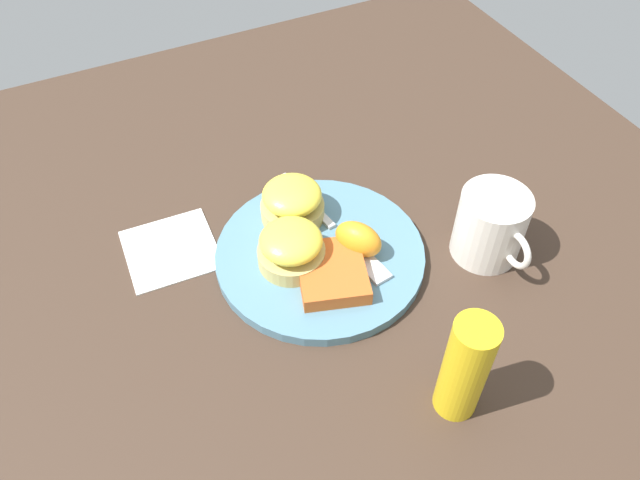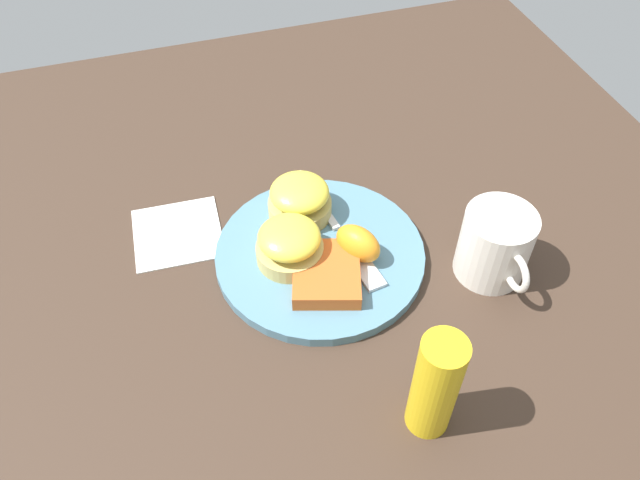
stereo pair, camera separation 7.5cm
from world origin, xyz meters
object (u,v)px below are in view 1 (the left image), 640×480
at_px(sandwich_benedict_right, 290,246).
at_px(cup, 491,226).
at_px(orange_wedge, 358,239).
at_px(hashbrown_patty, 332,272).
at_px(fork, 337,232).
at_px(condiment_bottle, 465,368).
at_px(sandwich_benedict_left, 292,202).

xyz_separation_m(sandwich_benedict_right, cup, (0.08, 0.23, 0.01)).
relative_size(sandwich_benedict_right, orange_wedge, 1.35).
xyz_separation_m(hashbrown_patty, fork, (-0.06, 0.04, -0.01)).
relative_size(sandwich_benedict_right, cup, 0.72).
distance_m(sandwich_benedict_right, hashbrown_patty, 0.06).
xyz_separation_m(sandwich_benedict_right, orange_wedge, (0.02, 0.08, -0.00)).
bearing_deg(sandwich_benedict_right, condiment_bottle, 17.83).
height_order(sandwich_benedict_left, sandwich_benedict_right, same).
distance_m(orange_wedge, fork, 0.04).
bearing_deg(fork, sandwich_benedict_right, -77.37).
bearing_deg(sandwich_benedict_right, hashbrown_patty, 34.98).
relative_size(hashbrown_patty, cup, 0.81).
height_order(sandwich_benedict_left, hashbrown_patty, sandwich_benedict_left).
xyz_separation_m(cup, condiment_bottle, (0.16, -0.15, 0.02)).
relative_size(sandwich_benedict_right, fork, 0.36).
height_order(sandwich_benedict_left, cup, cup).
bearing_deg(condiment_bottle, sandwich_benedict_left, -171.81).
xyz_separation_m(sandwich_benedict_left, hashbrown_patty, (0.11, -0.00, -0.02)).
xyz_separation_m(fork, cup, (0.10, 0.16, 0.03)).
relative_size(sandwich_benedict_left, sandwich_benedict_right, 1.00).
xyz_separation_m(sandwich_benedict_right, fork, (-0.02, 0.07, -0.02)).
height_order(hashbrown_patty, orange_wedge, orange_wedge).
distance_m(fork, cup, 0.19).
bearing_deg(cup, condiment_bottle, -44.00).
bearing_deg(cup, sandwich_benedict_left, -127.20).
xyz_separation_m(orange_wedge, fork, (-0.04, -0.01, -0.02)).
bearing_deg(cup, sandwich_benedict_right, -109.62).
height_order(orange_wedge, condiment_bottle, condiment_bottle).
distance_m(sandwich_benedict_left, condiment_bottle, 0.31).
bearing_deg(hashbrown_patty, condiment_bottle, 13.03).
bearing_deg(cup, hashbrown_patty, -100.25).
bearing_deg(sandwich_benedict_left, orange_wedge, 27.38).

